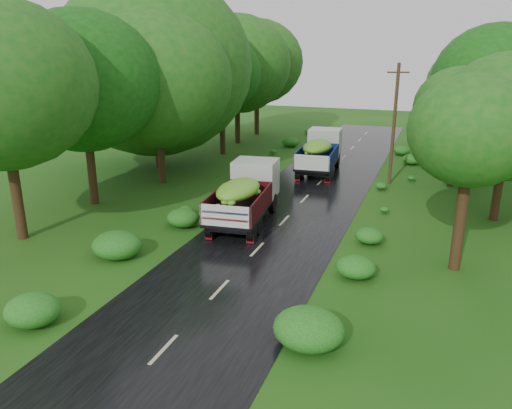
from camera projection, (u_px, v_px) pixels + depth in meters
The scene contains 9 objects.
ground at pixel (164, 350), 14.64m from camera, with size 120.00×120.00×0.00m, color #14480F.
road at pixel (230, 278), 19.11m from camera, with size 6.50×80.00×0.02m, color black.
road_lines at pixel (240, 268), 20.00m from camera, with size 0.12×69.60×0.00m.
truck_near at pixel (246, 192), 24.88m from camera, with size 2.98×6.70×2.73m.
truck_far at pixel (320, 150), 34.62m from camera, with size 2.75×6.66×2.74m.
utility_pole at pixel (394, 124), 30.90m from camera, with size 1.28×0.50×7.53m.
trees_left at pixel (177, 71), 34.74m from camera, with size 7.20×34.31×9.51m.
trees_right at pixel (483, 95), 31.97m from camera, with size 6.08×31.69×8.02m.
shrubs at pixel (295, 203), 27.04m from camera, with size 11.90×44.00×0.70m.
Camera 1 is at (6.92, -10.91, 8.54)m, focal length 35.00 mm.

